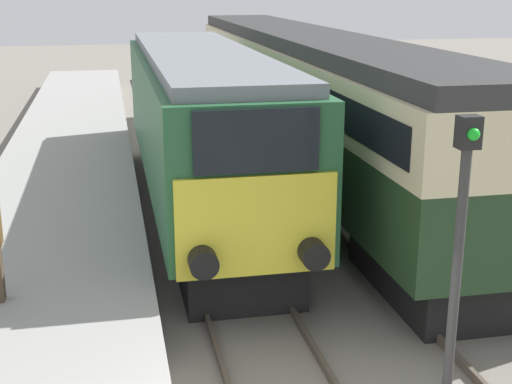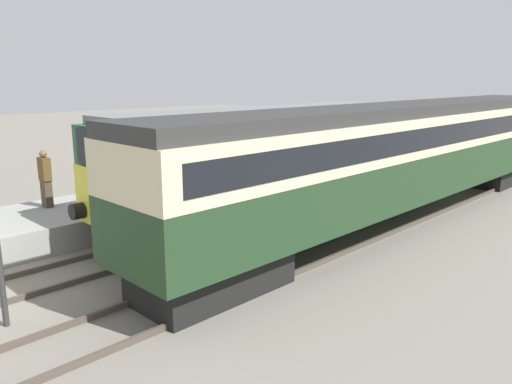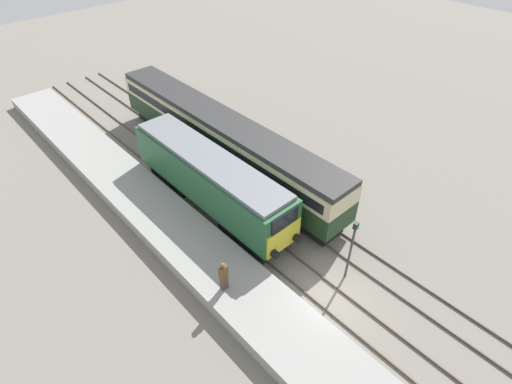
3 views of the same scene
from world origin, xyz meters
name	(u,v)px [view 1 (image 1 of 3)]	position (x,y,z in m)	size (l,w,h in m)	color
platform_left	(57,230)	(-3.30, 8.00, 0.41)	(3.50, 50.00, 0.82)	gray
rails_near_track	(240,291)	(0.00, 5.00, 0.07)	(1.51, 60.00, 0.14)	#4C4238
rails_far_track	(419,276)	(3.40, 5.00, 0.07)	(1.50, 60.00, 0.14)	#4C4238
locomotive	(201,124)	(0.00, 9.89, 2.14)	(2.70, 13.15, 3.87)	black
passenger_carriage	(305,88)	(3.40, 13.08, 2.46)	(2.75, 21.69, 4.02)	black
signal_post	(458,256)	(1.70, 0.47, 2.35)	(0.24, 0.28, 3.96)	#333333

